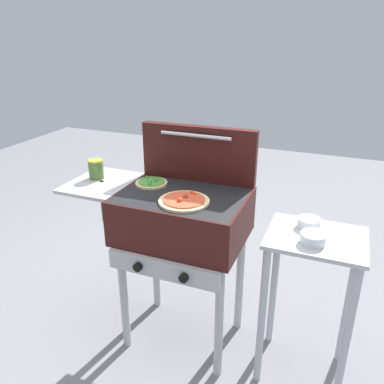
# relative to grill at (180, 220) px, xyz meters

# --- Properties ---
(ground_plane) EXTENTS (8.00, 8.00, 0.00)m
(ground_plane) POSITION_rel_grill_xyz_m (0.01, 0.00, -0.76)
(ground_plane) COLOR gray
(grill) EXTENTS (0.96, 0.53, 0.90)m
(grill) POSITION_rel_grill_xyz_m (0.00, 0.00, 0.00)
(grill) COLOR #38110F
(grill) RESTS_ON ground_plane
(grill_lid_open) EXTENTS (0.63, 0.09, 0.30)m
(grill_lid_open) POSITION_rel_grill_xyz_m (0.01, 0.22, 0.30)
(grill_lid_open) COLOR #38110F
(grill_lid_open) RESTS_ON grill
(pizza_pepperoni) EXTENTS (0.25, 0.25, 0.04)m
(pizza_pepperoni) POSITION_rel_grill_xyz_m (0.06, -0.08, 0.15)
(pizza_pepperoni) COLOR beige
(pizza_pepperoni) RESTS_ON grill
(pizza_veggie) EXTENTS (0.17, 0.17, 0.03)m
(pizza_veggie) POSITION_rel_grill_xyz_m (-0.19, 0.07, 0.15)
(pizza_veggie) COLOR #E0C17F
(pizza_veggie) RESTS_ON grill
(sauce_jar) EXTENTS (0.08, 0.08, 0.11)m
(sauce_jar) POSITION_rel_grill_xyz_m (-0.52, 0.04, 0.20)
(sauce_jar) COLOR #4C6B2D
(sauce_jar) RESTS_ON grill
(prep_table) EXTENTS (0.44, 0.36, 0.80)m
(prep_table) POSITION_rel_grill_xyz_m (0.67, 0.00, -0.19)
(prep_table) COLOR #B2B2B7
(prep_table) RESTS_ON ground_plane
(topping_bowl_near) EXTENTS (0.11, 0.11, 0.04)m
(topping_bowl_near) POSITION_rel_grill_xyz_m (0.63, 0.08, 0.06)
(topping_bowl_near) COLOR silver
(topping_bowl_near) RESTS_ON prep_table
(topping_bowl_far) EXTENTS (0.11, 0.11, 0.04)m
(topping_bowl_far) POSITION_rel_grill_xyz_m (0.66, -0.06, 0.06)
(topping_bowl_far) COLOR silver
(topping_bowl_far) RESTS_ON prep_table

